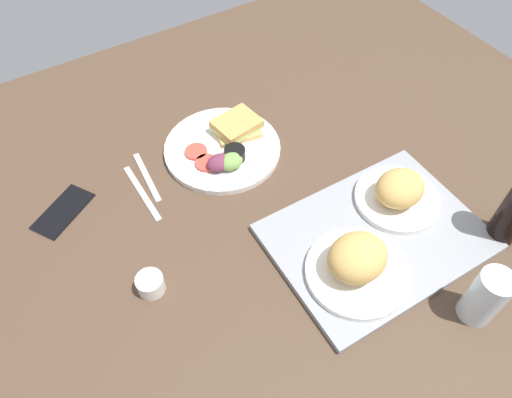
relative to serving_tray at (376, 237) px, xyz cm
name	(u,v)px	position (x,y,z in cm)	size (l,w,h in cm)	color
ground_plane	(257,201)	(16.10, -23.78, -2.30)	(190.00, 150.00, 3.00)	#4C3828
serving_tray	(376,237)	(0.00, 0.00, 0.00)	(45.00, 33.00, 1.60)	gray
bread_plate_near	(399,192)	(-9.52, -4.83, 4.33)	(19.26, 19.26, 9.11)	white
bread_plate_far	(357,263)	(10.12, 4.52, 4.71)	(21.00, 21.00, 9.89)	white
plate_with_salad	(225,146)	(14.81, -40.79, 0.87)	(29.38, 29.38, 5.40)	white
drinking_glass	(486,297)	(-4.97, 23.27, 5.87)	(6.62, 6.62, 13.33)	silver
espresso_cup	(151,284)	(46.73, -14.84, 1.20)	(5.60, 5.60, 4.00)	silver
fork	(147,176)	(35.47, -43.20, -0.55)	(17.00, 1.40, 0.50)	#B7B7BC
knife	(142,192)	(38.47, -39.20, -0.55)	(19.00, 1.40, 0.50)	#B7B7BC
cell_phone	(63,211)	(56.08, -43.61, -0.40)	(14.40, 7.20, 0.80)	black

